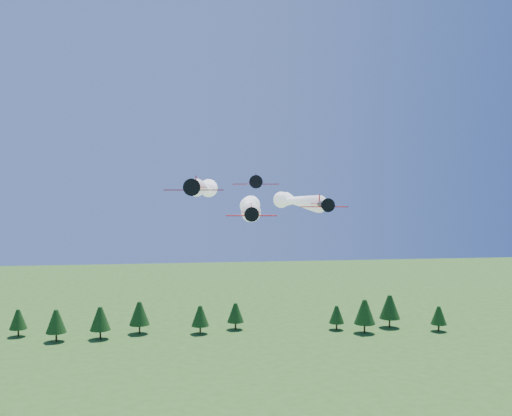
{
  "coord_description": "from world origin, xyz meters",
  "views": [
    {
      "loc": [
        -11.01,
        -78.23,
        47.89
      ],
      "look_at": [
        -0.17,
        0.0,
        45.47
      ],
      "focal_mm": 40.0,
      "sensor_mm": 36.0,
      "label": 1
    }
  ],
  "objects": [
    {
      "name": "plane_lead",
      "position": [
        1.12,
        17.15,
        45.06
      ],
      "size": [
        9.78,
        44.88,
        3.7
      ],
      "rotation": [
        0.0,
        0.0,
        -0.12
      ],
      "color": "black",
      "rests_on": "ground"
    },
    {
      "name": "plane_left",
      "position": [
        -6.15,
        24.65,
        48.31
      ],
      "size": [
        10.01,
        45.33,
        3.7
      ],
      "rotation": [
        0.0,
        0.0,
        -0.1
      ],
      "color": "black",
      "rests_on": "ground"
    },
    {
      "name": "plane_right",
      "position": [
        11.4,
        29.87,
        45.94
      ],
      "size": [
        9.06,
        56.5,
        3.7
      ],
      "rotation": [
        0.0,
        0.0,
        -0.08
      ],
      "color": "black",
      "rests_on": "ground"
    },
    {
      "name": "plane_slot",
      "position": [
        0.8,
        7.2,
        49.16
      ],
      "size": [
        7.1,
        7.72,
        2.48
      ],
      "rotation": [
        0.0,
        0.0,
        -0.13
      ],
      "color": "black",
      "rests_on": "ground"
    },
    {
      "name": "treeline",
      "position": [
        -0.83,
        110.07,
        6.43
      ],
      "size": [
        167.82,
        17.8,
        11.29
      ],
      "color": "#382314",
      "rests_on": "ground"
    }
  ]
}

